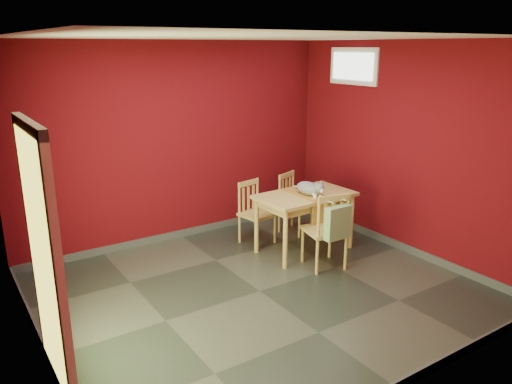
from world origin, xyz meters
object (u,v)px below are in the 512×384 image
chair_near (326,229)px  tote_bag (338,223)px  chair_far_left (255,212)px  chair_far_right (294,202)px  picture_frame (323,208)px  cat (309,186)px  dining_table (305,201)px

chair_near → tote_bag: size_ratio=2.09×
chair_far_left → chair_far_right: bearing=4.2°
chair_far_right → picture_frame: 0.78m
chair_far_left → cat: (0.39, -0.65, 0.46)m
dining_table → tote_bag: bearing=-101.0°
chair_far_left → tote_bag: size_ratio=1.85×
dining_table → picture_frame: (1.04, 0.82, -0.51)m
chair_near → tote_bag: bearing=-98.1°
dining_table → chair_far_right: (0.32, 0.65, -0.24)m
chair_far_right → cat: size_ratio=1.84×
chair_far_left → picture_frame: (1.42, 0.22, -0.26)m
chair_far_right → dining_table: bearing=-116.5°
dining_table → cat: bearing=-79.9°
chair_near → picture_frame: chair_near is taller
tote_bag → chair_far_right: bearing=71.7°
tote_bag → picture_frame: size_ratio=1.30×
chair_far_right → chair_near: bearing=-110.1°
dining_table → chair_far_right: size_ratio=1.47×
dining_table → chair_far_right: chair_far_right is taller
chair_near → chair_far_left: bearing=102.7°
chair_near → dining_table: bearing=77.9°
dining_table → chair_near: chair_near is taller
chair_far_left → chair_near: (0.26, -1.17, 0.06)m
tote_bag → cat: cat is taller
chair_near → cat: (0.13, 0.51, 0.40)m
chair_far_right → chair_far_left: bearing=-175.8°
chair_near → cat: bearing=75.7°
cat → dining_table: bearing=91.8°
chair_far_left → picture_frame: size_ratio=2.41×
picture_frame → chair_far_left: bearing=-171.0°
dining_table → chair_far_left: size_ratio=1.47×
chair_far_right → cat: 0.90m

